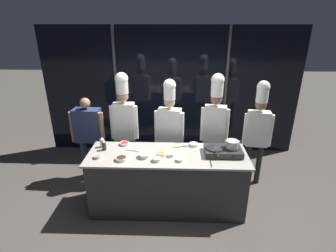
{
  "coord_description": "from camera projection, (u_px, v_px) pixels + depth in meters",
  "views": [
    {
      "loc": [
        0.12,
        -3.44,
        2.79
      ],
      "look_at": [
        0.0,
        0.25,
        1.28
      ],
      "focal_mm": 28.0,
      "sensor_mm": 36.0,
      "label": 1
    }
  ],
  "objects": [
    {
      "name": "prep_bowl_chili_flakes",
      "position": [
        124.0,
        143.0,
        4.17
      ],
      "size": [
        0.16,
        0.16,
        0.04
      ],
      "color": "silver",
      "rests_on": "demo_counter"
    },
    {
      "name": "chef_pastry",
      "position": [
        258.0,
        126.0,
        4.42
      ],
      "size": [
        0.48,
        0.23,
        1.89
      ],
      "rotation": [
        0.0,
        0.0,
        3.02
      ],
      "color": "#232326",
      "rests_on": "ground_plane"
    },
    {
      "name": "prep_bowl_soy_glaze",
      "position": [
        121.0,
        158.0,
        3.71
      ],
      "size": [
        0.17,
        0.17,
        0.05
      ],
      "color": "silver",
      "rests_on": "demo_counter"
    },
    {
      "name": "portable_stove",
      "position": [
        223.0,
        151.0,
        3.87
      ],
      "size": [
        0.55,
        0.37,
        0.11
      ],
      "color": "#28282B",
      "rests_on": "demo_counter"
    },
    {
      "name": "prep_bowl_carrots",
      "position": [
        161.0,
        154.0,
        3.83
      ],
      "size": [
        0.13,
        0.13,
        0.05
      ],
      "color": "silver",
      "rests_on": "demo_counter"
    },
    {
      "name": "stock_pot",
      "position": [
        232.0,
        144.0,
        3.83
      ],
      "size": [
        0.21,
        0.19,
        0.12
      ],
      "color": "#B7BABF",
      "rests_on": "portable_stove"
    },
    {
      "name": "demo_counter",
      "position": [
        167.0,
        181.0,
        4.06
      ],
      "size": [
        2.38,
        0.8,
        0.93
      ],
      "color": "#2D2D30",
      "rests_on": "ground_plane"
    },
    {
      "name": "chef_head",
      "position": [
        124.0,
        118.0,
        4.54
      ],
      "size": [
        0.48,
        0.22,
        1.99
      ],
      "rotation": [
        0.0,
        0.0,
        3.18
      ],
      "color": "#232326",
      "rests_on": "ground_plane"
    },
    {
      "name": "chef_line",
      "position": [
        215.0,
        120.0,
        4.47
      ],
      "size": [
        0.47,
        0.24,
        1.99
      ],
      "rotation": [
        0.0,
        0.0,
        2.98
      ],
      "color": "#4C4C51",
      "rests_on": "ground_plane"
    },
    {
      "name": "serving_spoon_solid",
      "position": [
        136.0,
        151.0,
        3.97
      ],
      "size": [
        0.24,
        0.08,
        0.02
      ],
      "color": "#B2B5BA",
      "rests_on": "demo_counter"
    },
    {
      "name": "serving_spoon_slotted",
      "position": [
        183.0,
        146.0,
        4.11
      ],
      "size": [
        0.23,
        0.09,
        0.02
      ],
      "color": "olive",
      "rests_on": "demo_counter"
    },
    {
      "name": "frying_pan",
      "position": [
        215.0,
        146.0,
        3.84
      ],
      "size": [
        0.29,
        0.5,
        0.04
      ],
      "color": "#232326",
      "rests_on": "portable_stove"
    },
    {
      "name": "chef_sous",
      "position": [
        169.0,
        124.0,
        4.5
      ],
      "size": [
        0.51,
        0.26,
        1.9
      ],
      "rotation": [
        0.0,
        0.0,
        2.98
      ],
      "color": "#232326",
      "rests_on": "ground_plane"
    },
    {
      "name": "prep_bowl_rice",
      "position": [
        179.0,
        160.0,
        3.69
      ],
      "size": [
        0.11,
        0.11,
        0.04
      ],
      "color": "silver",
      "rests_on": "demo_counter"
    },
    {
      "name": "prep_bowl_shrimp",
      "position": [
        171.0,
        155.0,
        3.81
      ],
      "size": [
        0.1,
        0.1,
        0.05
      ],
      "color": "silver",
      "rests_on": "demo_counter"
    },
    {
      "name": "person_guest",
      "position": [
        88.0,
        132.0,
        4.68
      ],
      "size": [
        0.61,
        0.26,
        1.55
      ],
      "rotation": [
        0.0,
        0.0,
        3.09
      ],
      "color": "#2D3856",
      "rests_on": "ground_plane"
    },
    {
      "name": "prep_bowl_ginger",
      "position": [
        144.0,
        155.0,
        3.79
      ],
      "size": [
        0.17,
        0.17,
        0.06
      ],
      "color": "silver",
      "rests_on": "demo_counter"
    },
    {
      "name": "prep_bowl_bean_sprouts",
      "position": [
        157.0,
        159.0,
        3.69
      ],
      "size": [
        0.12,
        0.12,
        0.05
      ],
      "color": "silver",
      "rests_on": "demo_counter"
    },
    {
      "name": "window_wall_back",
      "position": [
        171.0,
        92.0,
        5.58
      ],
      "size": [
        5.4,
        0.09,
        2.7
      ],
      "color": "black",
      "rests_on": "ground_plane"
    },
    {
      "name": "squeeze_bottle_soy",
      "position": [
        104.0,
        145.0,
        3.98
      ],
      "size": [
        0.06,
        0.06,
        0.17
      ],
      "color": "#332319",
      "rests_on": "demo_counter"
    },
    {
      "name": "squeeze_bottle_clear",
      "position": [
        102.0,
        142.0,
        4.08
      ],
      "size": [
        0.06,
        0.06,
        0.17
      ],
      "color": "white",
      "rests_on": "demo_counter"
    },
    {
      "name": "prep_bowl_chicken",
      "position": [
        194.0,
        144.0,
        4.13
      ],
      "size": [
        0.14,
        0.14,
        0.05
      ],
      "color": "silver",
      "rests_on": "demo_counter"
    },
    {
      "name": "ground_plane",
      "position": [
        167.0,
        205.0,
        4.24
      ],
      "size": [
        24.0,
        24.0,
        0.0
      ],
      "primitive_type": "plane",
      "color": "#47423D"
    },
    {
      "name": "prep_bowl_mushrooms",
      "position": [
        98.0,
        156.0,
        3.77
      ],
      "size": [
        0.11,
        0.11,
        0.05
      ],
      "color": "silver",
      "rests_on": "demo_counter"
    }
  ]
}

